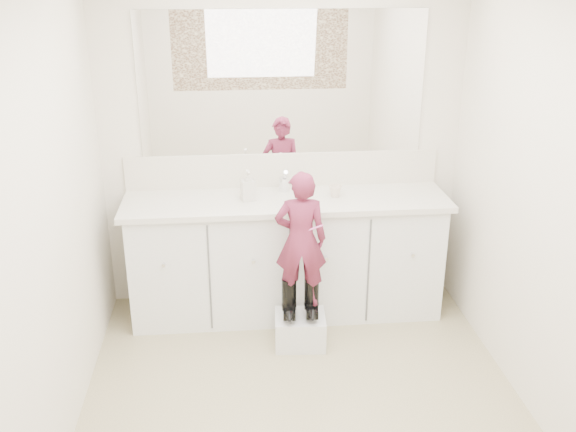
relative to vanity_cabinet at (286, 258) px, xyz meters
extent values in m
plane|color=#867958|center=(0.00, -1.23, -0.42)|extent=(3.00, 3.00, 0.00)
plane|color=beige|center=(0.00, 0.27, 0.77)|extent=(2.60, 0.00, 2.60)
plane|color=beige|center=(0.00, -2.73, 0.77)|extent=(2.60, 0.00, 2.60)
plane|color=beige|center=(-1.30, -1.23, 0.78)|extent=(0.00, 3.00, 3.00)
plane|color=beige|center=(1.30, -1.23, 0.78)|extent=(0.00, 3.00, 3.00)
cube|color=silver|center=(0.00, 0.00, 0.00)|extent=(2.20, 0.55, 0.85)
cube|color=beige|center=(0.00, -0.01, 0.45)|extent=(2.28, 0.58, 0.04)
cube|color=beige|center=(0.00, 0.26, 0.59)|extent=(2.28, 0.03, 0.25)
cube|color=white|center=(0.00, 0.26, 1.22)|extent=(2.00, 0.02, 1.00)
cube|color=#472819|center=(0.00, -2.71, 1.22)|extent=(2.00, 0.01, 1.20)
cylinder|color=silver|center=(0.00, 0.15, 0.52)|extent=(0.08, 0.08, 0.10)
imported|color=beige|center=(0.35, -0.01, 0.51)|extent=(0.11, 0.11, 0.09)
imported|color=beige|center=(-0.27, -0.01, 0.57)|extent=(0.11, 0.11, 0.21)
cube|color=silver|center=(0.05, -0.48, -0.32)|extent=(0.35, 0.30, 0.21)
imported|color=#B53765|center=(0.05, -0.48, 0.35)|extent=(0.35, 0.24, 0.92)
cylinder|color=#F55FBC|center=(0.12, -0.51, 0.44)|extent=(0.14, 0.02, 0.06)
camera|label=1|loc=(-0.38, -4.21, 2.01)|focal=40.00mm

